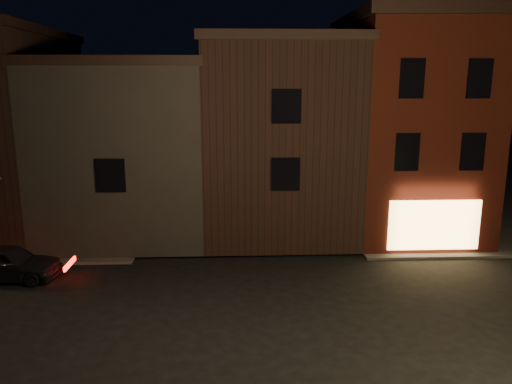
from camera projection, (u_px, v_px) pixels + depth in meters
ground at (255, 317)px, 16.27m from camera, size 120.00×120.00×0.00m
corner_building at (409, 125)px, 24.68m from camera, size 6.50×8.50×10.50m
row_building_a at (276, 135)px, 25.53m from camera, size 7.30×10.30×9.40m
row_building_b at (134, 145)px, 25.33m from camera, size 7.80×10.30×8.40m
parked_car_a at (6, 263)px, 19.20m from camera, size 4.16×1.94×1.38m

